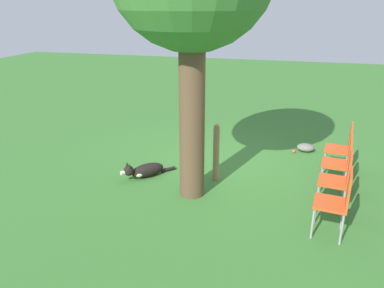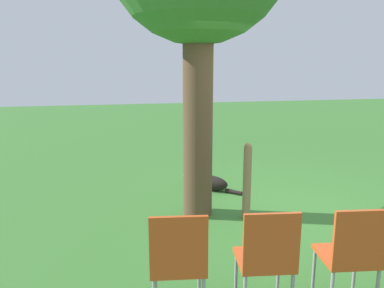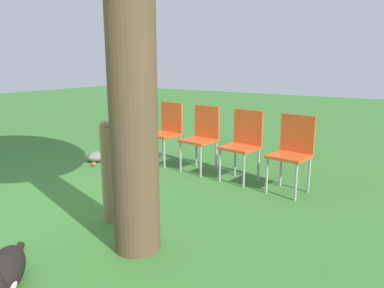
% 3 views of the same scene
% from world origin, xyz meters
% --- Properties ---
extents(ground_plane, '(30.00, 30.00, 0.00)m').
position_xyz_m(ground_plane, '(0.00, 0.00, 0.00)').
color(ground_plane, '#38702D').
extents(dog, '(0.78, 0.84, 0.35)m').
position_xyz_m(dog, '(1.17, 0.61, 0.13)').
color(dog, black).
rests_on(dog, ground_plane).
extents(fence_post, '(0.11, 0.11, 1.04)m').
position_xyz_m(fence_post, '(-0.08, 0.38, 0.52)').
color(fence_post, '#937551').
rests_on(fence_post, ground_plane).
extents(red_chair_1, '(0.47, 0.49, 0.95)m').
position_xyz_m(red_chair_1, '(-2.14, 0.23, 0.55)').
color(red_chair_1, '#D14C1E').
rests_on(red_chair_1, ground_plane).
extents(red_chair_2, '(0.47, 0.49, 0.95)m').
position_xyz_m(red_chair_2, '(-2.05, 0.94, 0.55)').
color(red_chair_2, '#D14C1E').
rests_on(red_chair_2, ground_plane).
extents(red_chair_3, '(0.47, 0.49, 0.95)m').
position_xyz_m(red_chair_3, '(-1.96, 1.64, 0.55)').
color(red_chair_3, '#D14C1E').
rests_on(red_chair_3, ground_plane).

